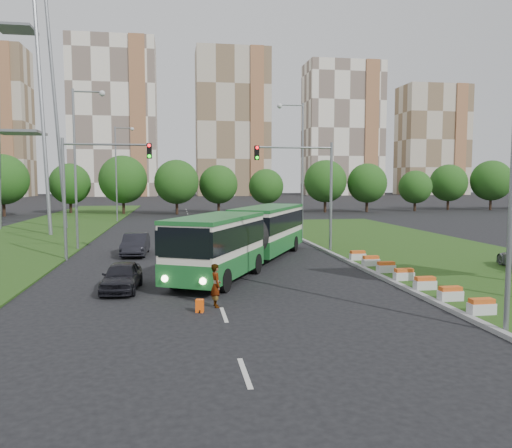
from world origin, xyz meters
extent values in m
plane|color=black|center=(0.00, 0.00, 0.00)|extent=(360.00, 360.00, 0.00)
cube|color=#274B15|center=(13.00, 8.00, 0.07)|extent=(14.00, 60.00, 0.15)
cube|color=gray|center=(6.05, 8.00, 0.09)|extent=(0.30, 60.00, 0.18)
cube|color=#274B15|center=(-18.00, 25.00, 0.05)|extent=(12.00, 110.00, 0.10)
cylinder|color=gray|center=(6.40, 10.00, 4.00)|extent=(0.20, 0.20, 8.00)
cylinder|color=gray|center=(3.65, 10.00, 7.60)|extent=(5.50, 0.14, 0.14)
cube|color=black|center=(0.90, 10.00, 7.20)|extent=(0.32, 0.32, 1.00)
cylinder|color=gray|center=(-12.00, 9.00, 4.00)|extent=(0.20, 0.20, 8.00)
cylinder|color=gray|center=(-9.25, 9.00, 7.60)|extent=(5.50, 0.14, 0.14)
cube|color=black|center=(-6.50, 9.00, 7.20)|extent=(0.32, 0.32, 1.00)
cube|color=white|center=(-25.00, 150.00, 26.00)|extent=(28.00, 15.00, 52.00)
cube|color=#C2B59C|center=(15.00, 150.00, 25.00)|extent=(25.00, 15.00, 50.00)
cube|color=white|center=(55.00, 150.00, 23.50)|extent=(27.00, 15.00, 47.00)
cube|color=#C2B59C|center=(90.00, 150.00, 20.00)|extent=(24.00, 14.00, 40.00)
cube|color=beige|center=(-0.78, -0.08, 1.92)|extent=(2.74, 7.57, 2.96)
cube|color=beige|center=(-0.78, 9.63, 1.92)|extent=(2.74, 9.22, 2.96)
cylinder|color=black|center=(-0.78, 4.36, 1.87)|extent=(2.74, 1.37, 2.74)
cube|color=#1B5F28|center=(-0.78, -0.08, 0.93)|extent=(2.83, 7.63, 1.04)
cube|color=#1B5F28|center=(-0.78, 9.63, 0.93)|extent=(2.83, 9.27, 1.04)
cube|color=black|center=(-0.78, -0.08, 2.41)|extent=(2.83, 7.63, 1.15)
cube|color=black|center=(-0.78, 9.63, 2.41)|extent=(2.83, 9.27, 1.15)
imported|color=black|center=(-7.40, -0.93, 0.69)|extent=(1.88, 4.14, 1.38)
imported|color=black|center=(-7.65, 10.61, 0.76)|extent=(1.80, 4.67, 1.52)
imported|color=gray|center=(-3.20, -4.73, 0.91)|extent=(0.53, 0.72, 1.81)
cube|color=#FC560D|center=(-3.92, -5.47, 0.26)|extent=(0.30, 0.26, 0.52)
cylinder|color=black|center=(-3.92, -5.60, 0.06)|extent=(0.03, 0.12, 0.12)
camera|label=1|loc=(-4.79, -25.10, 5.25)|focal=35.00mm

